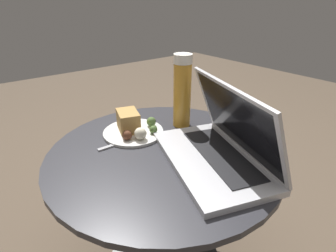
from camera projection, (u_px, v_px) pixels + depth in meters
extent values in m
cylinder|color=black|center=(164.00, 212.00, 0.90)|extent=(0.07, 0.07, 0.46)
cylinder|color=#2D2D33|center=(164.00, 153.00, 0.79)|extent=(0.69, 0.69, 0.02)
cube|color=silver|center=(210.00, 159.00, 0.73)|extent=(0.43, 0.33, 0.02)
cube|color=black|center=(221.00, 154.00, 0.73)|extent=(0.31, 0.20, 0.00)
cube|color=silver|center=(236.00, 120.00, 0.70)|extent=(0.38, 0.21, 0.21)
cube|color=black|center=(235.00, 120.00, 0.70)|extent=(0.35, 0.18, 0.18)
cylinder|color=gold|center=(182.00, 96.00, 0.90)|extent=(0.06, 0.06, 0.22)
cylinder|color=white|center=(183.00, 59.00, 0.84)|extent=(0.06, 0.06, 0.03)
cylinder|color=silver|center=(133.00, 132.00, 0.88)|extent=(0.20, 0.20, 0.01)
cube|color=tan|center=(128.00, 121.00, 0.88)|extent=(0.11, 0.09, 0.07)
sphere|color=brown|center=(127.00, 135.00, 0.82)|extent=(0.03, 0.03, 0.03)
sphere|color=beige|center=(140.00, 134.00, 0.82)|extent=(0.04, 0.04, 0.04)
sphere|color=#4C6B33|center=(153.00, 130.00, 0.86)|extent=(0.03, 0.03, 0.03)
sphere|color=#4C6B33|center=(151.00, 122.00, 0.91)|extent=(0.03, 0.03, 0.03)
cube|color=#B2B2B7|center=(117.00, 144.00, 0.82)|extent=(0.02, 0.13, 0.01)
cube|color=#B2B2B7|center=(143.00, 136.00, 0.86)|extent=(0.03, 0.06, 0.01)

